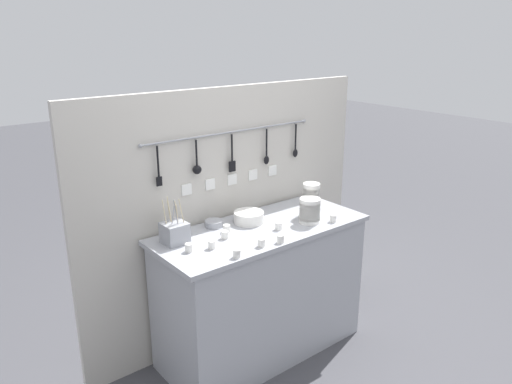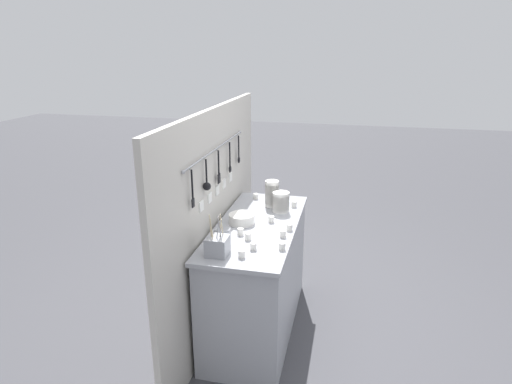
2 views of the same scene
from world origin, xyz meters
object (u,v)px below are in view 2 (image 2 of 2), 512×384
(bowl_stack_back_corner, at_px, (272,194))
(cup_edge_far, at_px, (271,219))
(cup_back_left, at_px, (256,196))
(plate_stack, at_px, (242,219))
(cup_by_caddy, at_px, (282,246))
(cutlery_caddy, at_px, (217,245))
(cup_beside_plates, at_px, (294,204))
(bowl_stack_tall_left, at_px, (281,202))
(cup_edge_near, at_px, (283,234))
(cup_front_left, at_px, (289,227))
(cup_mid_row, at_px, (240,232))
(cup_front_right, at_px, (253,246))
(cup_centre, at_px, (249,236))
(steel_mixing_bowl, at_px, (223,231))
(cup_back_right, at_px, (242,254))

(bowl_stack_back_corner, height_order, cup_edge_far, bowl_stack_back_corner)
(bowl_stack_back_corner, distance_m, cup_edge_far, 0.36)
(bowl_stack_back_corner, bearing_deg, cup_back_left, 49.48)
(plate_stack, relative_size, cup_by_caddy, 4.03)
(cutlery_caddy, height_order, cup_beside_plates, cutlery_caddy)
(bowl_stack_back_corner, distance_m, cup_beside_plates, 0.20)
(cup_beside_plates, bearing_deg, bowl_stack_tall_left, 144.77)
(cup_edge_near, bearing_deg, cutlery_caddy, 134.68)
(bowl_stack_tall_left, xyz_separation_m, cup_front_left, (-0.36, -0.13, -0.06))
(bowl_stack_tall_left, distance_m, cup_mid_row, 0.56)
(plate_stack, xyz_separation_m, cup_edge_far, (0.07, -0.21, -0.01))
(bowl_stack_back_corner, relative_size, cup_edge_near, 4.57)
(bowl_stack_back_corner, distance_m, cup_front_right, 0.83)
(cutlery_caddy, distance_m, cup_edge_far, 0.65)
(cup_back_left, relative_size, cup_beside_plates, 1.00)
(cup_back_left, relative_size, cup_front_left, 1.00)
(cup_edge_far, bearing_deg, plate_stack, 107.95)
(cup_centre, distance_m, cup_edge_near, 0.24)
(cup_centre, distance_m, cup_front_left, 0.33)
(cutlery_caddy, distance_m, cup_mid_row, 0.33)
(cutlery_caddy, bearing_deg, cup_by_caddy, -67.54)
(steel_mixing_bowl, xyz_separation_m, cutlery_caddy, (-0.32, -0.06, 0.04))
(plate_stack, height_order, cup_back_right, plate_stack)
(steel_mixing_bowl, bearing_deg, cutlery_caddy, -168.52)
(bowl_stack_tall_left, bearing_deg, cutlery_caddy, 162.57)
(cup_front_right, bearing_deg, cup_edge_far, -2.99)
(cup_centre, bearing_deg, cup_mid_row, 48.79)
(bowl_stack_tall_left, relative_size, cup_back_right, 3.37)
(cup_back_left, distance_m, cup_beside_plates, 0.38)
(cup_centre, height_order, cup_mid_row, same)
(cup_edge_near, relative_size, cup_edge_far, 1.00)
(plate_stack, xyz_separation_m, cutlery_caddy, (-0.53, 0.02, 0.03))
(bowl_stack_back_corner, relative_size, steel_mixing_bowl, 1.91)
(bowl_stack_tall_left, height_order, plate_stack, bowl_stack_tall_left)
(cup_edge_near, bearing_deg, cup_back_right, 150.88)
(bowl_stack_tall_left, distance_m, cutlery_caddy, 0.88)
(cup_back_right, relative_size, cup_edge_far, 1.00)
(cup_by_caddy, height_order, cup_front_right, same)
(cup_back_right, xyz_separation_m, cup_front_right, (0.12, -0.05, 0.00))
(cup_back_left, bearing_deg, cup_edge_near, -153.65)
(plate_stack, bearing_deg, cup_back_left, 2.06)
(bowl_stack_tall_left, xyz_separation_m, cup_by_caddy, (-0.68, -0.13, -0.06))
(cutlery_caddy, height_order, cup_centre, cutlery_caddy)
(steel_mixing_bowl, height_order, cutlery_caddy, cutlery_caddy)
(cup_by_caddy, distance_m, cup_back_right, 0.28)
(steel_mixing_bowl, bearing_deg, cup_back_left, -4.69)
(bowl_stack_back_corner, xyz_separation_m, cup_edge_near, (-0.59, -0.19, -0.09))
(steel_mixing_bowl, height_order, cup_edge_far, cup_edge_far)
(plate_stack, bearing_deg, cup_front_left, -98.20)
(cutlery_caddy, relative_size, cup_back_right, 5.72)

